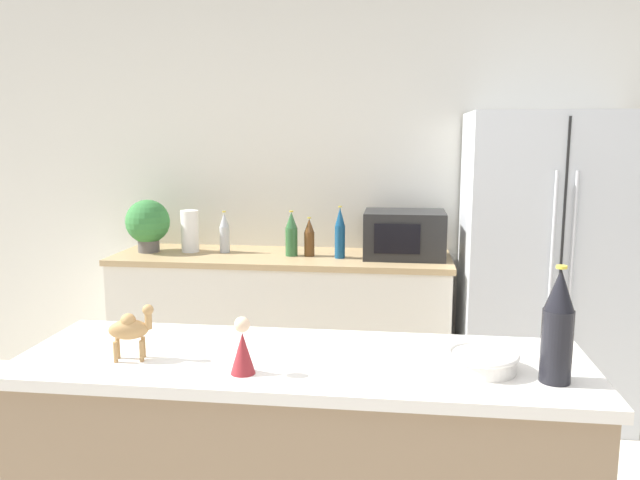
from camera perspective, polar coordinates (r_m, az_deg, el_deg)
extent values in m
cube|color=silver|center=(4.08, 3.59, 4.60)|extent=(8.00, 0.06, 2.55)
cube|color=silver|center=(3.98, -3.46, -7.95)|extent=(2.04, 0.60, 0.86)
cube|color=tan|center=(3.87, -3.52, -1.60)|extent=(2.07, 0.63, 0.03)
cube|color=silver|center=(3.84, 19.88, -2.26)|extent=(0.93, 0.68, 1.75)
cube|color=black|center=(3.51, 21.09, -3.39)|extent=(0.01, 0.01, 1.68)
cylinder|color=#B2B5BA|center=(3.46, 20.43, -2.02)|extent=(0.02, 0.02, 0.97)
cylinder|color=#B2B5BA|center=(3.49, 22.03, -2.04)|extent=(0.02, 0.02, 0.97)
cube|color=silver|center=(1.93, -1.68, -11.11)|extent=(1.72, 0.56, 0.03)
cylinder|color=#595451|center=(4.09, -15.39, -0.42)|extent=(0.13, 0.13, 0.09)
sphere|color=#387F3D|center=(4.07, -15.48, 1.65)|extent=(0.28, 0.28, 0.28)
cylinder|color=white|center=(4.02, -11.81, 0.80)|extent=(0.11, 0.11, 0.26)
cube|color=black|center=(3.79, 7.73, 0.53)|extent=(0.48, 0.36, 0.28)
cube|color=black|center=(3.61, 7.06, 0.09)|extent=(0.26, 0.01, 0.17)
cylinder|color=navy|center=(3.74, 1.83, -0.17)|extent=(0.06, 0.06, 0.20)
cone|color=navy|center=(3.71, 1.84, 2.16)|extent=(0.06, 0.06, 0.11)
cylinder|color=gold|center=(3.71, 1.85, 3.07)|extent=(0.02, 0.02, 0.01)
cylinder|color=#B2B7BC|center=(3.97, -8.71, 0.04)|extent=(0.06, 0.06, 0.16)
cone|color=#B2B7BC|center=(3.95, -8.76, 1.86)|extent=(0.06, 0.06, 0.09)
cylinder|color=gold|center=(3.94, -8.77, 2.58)|extent=(0.02, 0.02, 0.01)
cylinder|color=#2D6033|center=(3.81, -2.62, -0.16)|extent=(0.08, 0.08, 0.17)
cone|color=#2D6033|center=(3.79, -2.64, 1.85)|extent=(0.07, 0.07, 0.10)
cylinder|color=gold|center=(3.79, -2.64, 2.64)|extent=(0.03, 0.03, 0.01)
cylinder|color=brown|center=(3.81, -0.99, -0.37)|extent=(0.06, 0.06, 0.15)
cone|color=brown|center=(3.79, -0.99, 1.36)|extent=(0.06, 0.06, 0.08)
cylinder|color=gold|center=(3.78, -0.99, 2.04)|extent=(0.02, 0.02, 0.01)
cylinder|color=black|center=(1.82, 20.81, -9.05)|extent=(0.08, 0.08, 0.20)
cone|color=black|center=(1.78, 21.11, -4.23)|extent=(0.08, 0.08, 0.11)
cylinder|color=gold|center=(1.77, 21.22, -2.31)|extent=(0.03, 0.03, 0.01)
cylinder|color=white|center=(1.87, 14.60, -10.76)|extent=(0.19, 0.19, 0.05)
torus|color=white|center=(1.86, 14.63, -10.06)|extent=(0.21, 0.21, 0.02)
ellipsoid|color=#A87F4C|center=(1.95, -17.10, -7.83)|extent=(0.13, 0.09, 0.06)
sphere|color=#A87F4C|center=(1.94, -17.14, -7.07)|extent=(0.05, 0.05, 0.05)
cylinder|color=#A87F4C|center=(1.93, -15.42, -7.01)|extent=(0.02, 0.02, 0.06)
sphere|color=#A87F4C|center=(1.93, -15.46, -6.17)|extent=(0.03, 0.03, 0.03)
cylinder|color=#A87F4C|center=(1.98, -15.84, -9.39)|extent=(0.01, 0.01, 0.06)
cylinder|color=#A87F4C|center=(1.95, -16.00, -9.73)|extent=(0.01, 0.01, 0.06)
cylinder|color=#A87F4C|center=(1.99, -18.00, -9.38)|extent=(0.01, 0.01, 0.06)
cylinder|color=#A87F4C|center=(1.96, -18.19, -9.71)|extent=(0.01, 0.01, 0.06)
cone|color=maroon|center=(1.79, -7.08, -10.21)|extent=(0.07, 0.07, 0.12)
sphere|color=beige|center=(1.76, -7.14, -7.68)|extent=(0.04, 0.04, 0.04)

